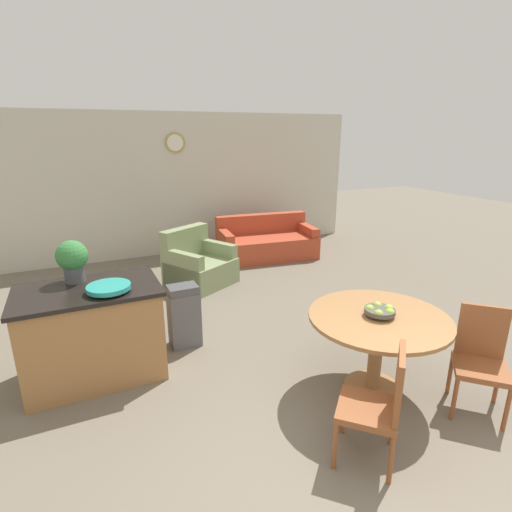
{
  "coord_description": "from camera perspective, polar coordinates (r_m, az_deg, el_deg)",
  "views": [
    {
      "loc": [
        -1.68,
        -1.56,
        2.34
      ],
      "look_at": [
        0.18,
        2.42,
        0.97
      ],
      "focal_mm": 28.0,
      "sensor_mm": 36.0,
      "label": 1
    }
  ],
  "objects": [
    {
      "name": "fruit_bowl",
      "position": [
        3.74,
        17.32,
        -7.48
      ],
      "size": [
        0.27,
        0.27,
        0.1
      ],
      "color": "#4C4742",
      "rests_on": "dining_table"
    },
    {
      "name": "ground_plane",
      "position": [
        3.27,
        17.57,
        -29.22
      ],
      "size": [
        24.0,
        24.0,
        0.0
      ],
      "primitive_type": "plane",
      "color": "#706656"
    },
    {
      "name": "potted_plant",
      "position": [
        4.22,
        -24.77,
        -0.36
      ],
      "size": [
        0.3,
        0.3,
        0.42
      ],
      "color": "#4C4C51",
      "rests_on": "kitchen_island"
    },
    {
      "name": "wall_back",
      "position": [
        7.95,
        -12.76,
        9.8
      ],
      "size": [
        8.0,
        0.09,
        2.7
      ],
      "color": "beige",
      "rests_on": "ground_plane"
    },
    {
      "name": "trash_bin",
      "position": [
        4.61,
        -10.22,
        -8.42
      ],
      "size": [
        0.34,
        0.24,
        0.72
      ],
      "color": "#56565B",
      "rests_on": "ground_plane"
    },
    {
      "name": "dining_chair_near_left",
      "position": [
        3.15,
        17.23,
        -19.27
      ],
      "size": [
        0.59,
        0.59,
        0.92
      ],
      "rotation": [
        0.0,
        0.0,
        7.07
      ],
      "color": "brown",
      "rests_on": "ground_plane"
    },
    {
      "name": "teal_bowl",
      "position": [
        3.89,
        -20.3,
        -4.24
      ],
      "size": [
        0.39,
        0.39,
        0.07
      ],
      "color": "teal",
      "rests_on": "kitchen_island"
    },
    {
      "name": "dining_chair_near_right",
      "position": [
        4.02,
        29.45,
        -12.29
      ],
      "size": [
        0.59,
        0.59,
        0.92
      ],
      "rotation": [
        0.0,
        0.0,
        8.64
      ],
      "color": "brown",
      "rests_on": "ground_plane"
    },
    {
      "name": "armchair",
      "position": [
        6.43,
        -8.23,
        -1.35
      ],
      "size": [
        1.19,
        1.18,
        0.88
      ],
      "rotation": [
        0.0,
        0.0,
        0.49
      ],
      "color": "gray",
      "rests_on": "ground_plane"
    },
    {
      "name": "kitchen_island",
      "position": [
        4.26,
        -22.25,
        -10.07
      ],
      "size": [
        1.3,
        0.83,
        0.93
      ],
      "color": "#9E6B3D",
      "rests_on": "ground_plane"
    },
    {
      "name": "dining_table",
      "position": [
        3.84,
        16.97,
        -10.55
      ],
      "size": [
        1.25,
        1.25,
        0.77
      ],
      "color": "#9E6B3D",
      "rests_on": "ground_plane"
    },
    {
      "name": "couch",
      "position": [
        7.73,
        1.47,
        1.87
      ],
      "size": [
        1.92,
        1.12,
        0.79
      ],
      "rotation": [
        0.0,
        0.0,
        -0.12
      ],
      "color": "#B24228",
      "rests_on": "ground_plane"
    }
  ]
}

